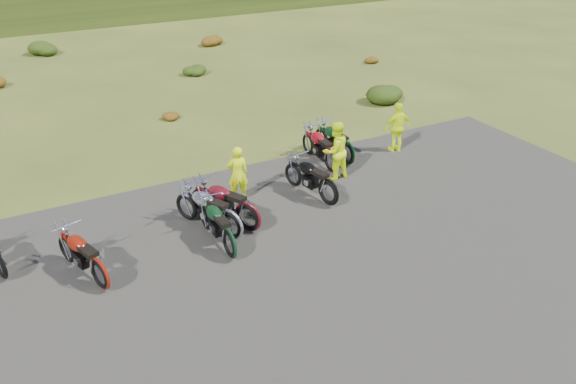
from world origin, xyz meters
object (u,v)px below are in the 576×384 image
motorcycle_7 (346,165)px  motorcycle_3 (231,239)px  person_middle (238,175)px  motorcycle_0 (4,279)px

motorcycle_7 → motorcycle_3: bearing=112.2°
person_middle → motorcycle_3: bearing=72.5°
motorcycle_0 → motorcycle_3: size_ratio=0.83×
motorcycle_3 → person_middle: size_ratio=1.43×
motorcycle_3 → person_middle: bearing=-54.2°
person_middle → motorcycle_0: bearing=19.6°
motorcycle_7 → person_middle: bearing=94.8°
motorcycle_0 → motorcycle_3: motorcycle_3 is taller
motorcycle_3 → motorcycle_7: (4.99, 2.33, 0.00)m
motorcycle_7 → motorcycle_0: bearing=95.2°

